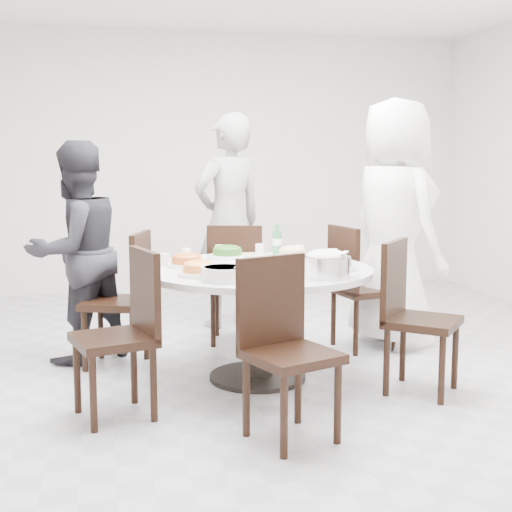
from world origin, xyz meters
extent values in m
cube|color=#B3B2B8|center=(0.00, 0.00, 0.00)|extent=(6.00, 6.00, 0.01)
cube|color=silver|center=(0.00, 3.00, 1.40)|extent=(6.00, 0.01, 2.80)
cube|color=silver|center=(0.00, -3.00, 1.40)|extent=(6.00, 0.01, 2.80)
cylinder|color=silver|center=(-0.05, -0.31, 0.38)|extent=(1.50, 1.50, 0.75)
cube|color=black|center=(0.92, 0.27, 0.47)|extent=(0.49, 0.49, 0.95)
cube|color=black|center=(0.00, 0.67, 0.47)|extent=(0.51, 0.51, 0.95)
cube|color=black|center=(-0.95, 0.20, 0.47)|extent=(0.53, 0.53, 0.95)
cube|color=black|center=(-0.99, -0.82, 0.47)|extent=(0.52, 0.52, 0.95)
cube|color=black|center=(-0.09, -1.35, 0.47)|extent=(0.54, 0.54, 0.95)
cube|color=black|center=(0.90, -0.79, 0.47)|extent=(0.59, 0.59, 0.95)
imported|color=white|center=(1.18, 0.33, 0.95)|extent=(0.84, 1.06, 1.91)
imported|color=black|center=(0.04, 1.23, 0.92)|extent=(0.79, 0.67, 1.83)
imported|color=black|center=(-1.22, 0.39, 0.79)|extent=(0.97, 0.94, 1.58)
cylinder|color=white|center=(-0.16, 0.16, 0.78)|extent=(0.27, 0.27, 0.07)
cylinder|color=white|center=(0.28, 0.03, 0.78)|extent=(0.24, 0.24, 0.06)
cylinder|color=white|center=(-0.49, -0.18, 0.78)|extent=(0.26, 0.26, 0.07)
cylinder|color=white|center=(0.41, -0.50, 0.79)|extent=(0.30, 0.30, 0.07)
cylinder|color=white|center=(-0.46, -0.55, 0.78)|extent=(0.26, 0.26, 0.07)
cylinder|color=silver|center=(0.28, -0.75, 0.81)|extent=(0.29, 0.29, 0.12)
cylinder|color=white|center=(-0.34, -0.75, 0.79)|extent=(0.27, 0.27, 0.08)
cylinder|color=#2F7645|center=(0.22, 0.23, 0.86)|extent=(0.07, 0.07, 0.23)
cylinder|color=white|center=(-0.06, 0.31, 0.79)|extent=(0.07, 0.07, 0.08)
camera|label=1|loc=(-1.03, -4.79, 1.47)|focal=50.00mm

